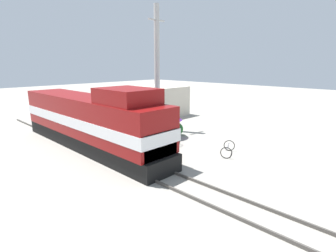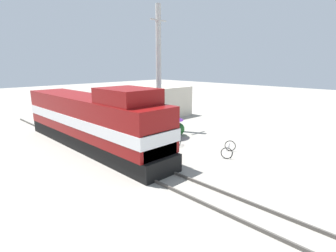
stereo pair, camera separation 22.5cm
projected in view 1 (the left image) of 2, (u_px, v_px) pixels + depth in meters
name	position (u px, v px, depth m)	size (l,w,h in m)	color
ground_plane	(117.00, 158.00, 16.72)	(120.00, 120.00, 0.00)	gray
rail_near	(107.00, 160.00, 16.20)	(0.08, 34.21, 0.15)	#4C4742
rail_far	(126.00, 154.00, 17.20)	(0.08, 34.21, 0.15)	#4C4742
locomotive	(92.00, 121.00, 18.21)	(2.85, 15.35, 4.52)	black
utility_pole	(157.00, 69.00, 22.67)	(1.80, 0.47, 10.68)	#B2B2AD
vendor_umbrella	(167.00, 117.00, 21.12)	(2.46, 2.46, 1.99)	#4C4C4C
billboard_sign	(150.00, 102.00, 24.88)	(1.96, 0.12, 3.12)	#595959
shrub_cluster	(177.00, 129.00, 21.93)	(1.07, 1.07, 1.07)	#236028
person_bystander	(158.00, 137.00, 18.17)	(0.34, 0.34, 1.64)	#2D3347
bicycle	(167.00, 139.00, 19.46)	(1.33, 1.96, 0.75)	black
bicycle_spare	(228.00, 149.00, 17.28)	(1.83, 1.38, 0.75)	black
building_block_distant	(154.00, 101.00, 29.81)	(6.52, 5.28, 3.34)	beige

